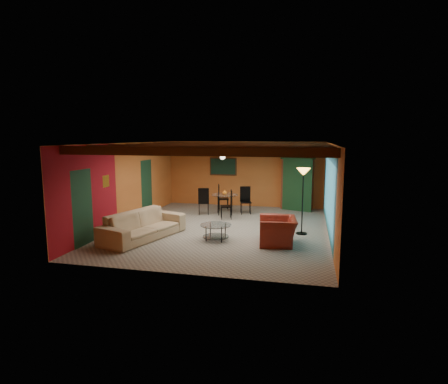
% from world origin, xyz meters
% --- Properties ---
extents(room, '(6.52, 8.01, 2.71)m').
position_xyz_m(room, '(0.00, 0.11, 2.36)').
color(room, gray).
rests_on(room, ground).
extents(sofa, '(1.80, 2.87, 0.78)m').
position_xyz_m(sofa, '(-1.96, -1.61, 0.39)').
color(sofa, tan).
rests_on(sofa, ground).
extents(armchair, '(1.12, 1.24, 0.73)m').
position_xyz_m(armchair, '(1.85, -1.30, 0.37)').
color(armchair, maroon).
rests_on(armchair, ground).
extents(coffee_table, '(0.90, 0.90, 0.45)m').
position_xyz_m(coffee_table, '(0.11, -1.30, 0.23)').
color(coffee_table, silver).
rests_on(coffee_table, ground).
extents(dining_table, '(2.47, 2.47, 1.03)m').
position_xyz_m(dining_table, '(-0.43, 2.19, 0.52)').
color(dining_table, white).
rests_on(dining_table, ground).
extents(armoire, '(1.27, 0.90, 2.02)m').
position_xyz_m(armoire, '(2.20, 3.70, 1.01)').
color(armoire, maroon).
rests_on(armoire, ground).
extents(floor_lamp, '(0.49, 0.49, 2.00)m').
position_xyz_m(floor_lamp, '(2.47, -0.11, 1.00)').
color(floor_lamp, black).
rests_on(floor_lamp, ground).
extents(ceiling_fan, '(1.50, 1.50, 0.44)m').
position_xyz_m(ceiling_fan, '(0.00, 0.00, 2.36)').
color(ceiling_fan, '#472614').
rests_on(ceiling_fan, ceiling).
extents(painting, '(1.05, 0.03, 0.65)m').
position_xyz_m(painting, '(-0.90, 3.96, 1.65)').
color(painting, black).
rests_on(painting, wall_back).
extents(potted_plant, '(0.51, 0.47, 0.47)m').
position_xyz_m(potted_plant, '(2.20, 3.70, 2.25)').
color(potted_plant, '#26661E').
rests_on(potted_plant, armoire).
extents(vase, '(0.22, 0.22, 0.18)m').
position_xyz_m(vase, '(-0.43, 2.19, 1.12)').
color(vase, orange).
rests_on(vase, dining_table).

